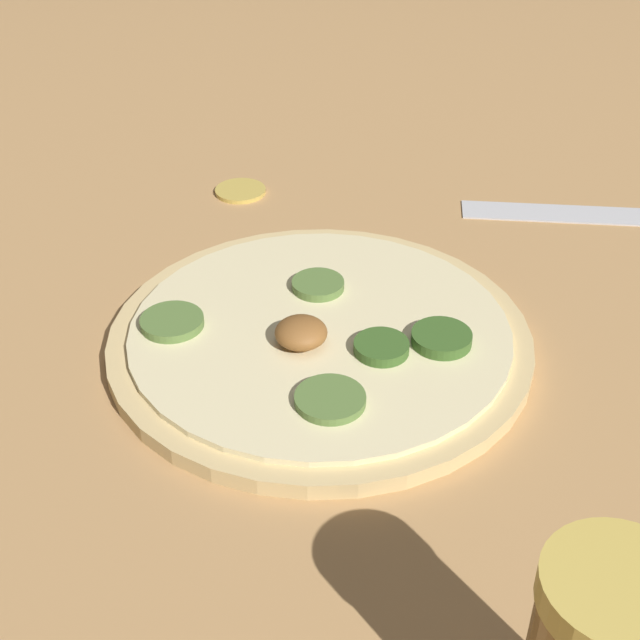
{
  "coord_description": "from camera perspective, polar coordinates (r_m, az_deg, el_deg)",
  "views": [
    {
      "loc": [
        0.43,
        -0.16,
        0.34
      ],
      "look_at": [
        0.0,
        0.0,
        0.02
      ],
      "focal_mm": 50.0,
      "sensor_mm": 36.0,
      "label": 1
    }
  ],
  "objects": [
    {
      "name": "loose_cap",
      "position": [
        0.76,
        -5.12,
        8.35
      ],
      "size": [
        0.04,
        0.04,
        0.01
      ],
      "color": "gold",
      "rests_on": "ground_plane"
    },
    {
      "name": "ground_plane",
      "position": [
        0.58,
        0.0,
        -1.66
      ],
      "size": [
        3.0,
        3.0,
        0.0
      ],
      "primitive_type": "plane",
      "color": "tan"
    },
    {
      "name": "pizza",
      "position": [
        0.57,
        0.0,
        -1.1
      ],
      "size": [
        0.27,
        0.27,
        0.03
      ],
      "color": "#D6B77A",
      "rests_on": "ground_plane"
    }
  ]
}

